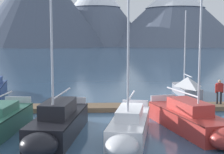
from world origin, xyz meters
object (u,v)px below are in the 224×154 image
sailboat_far_berth (192,120)px  person_on_dock (219,90)px  sailboat_mid_dock_starboard (129,127)px  sailboat_outer_slip (186,86)px  sailboat_mid_dock_port (57,124)px

sailboat_far_berth → person_on_dock: (4.07, 5.46, 0.61)m
sailboat_mid_dock_starboard → sailboat_outer_slip: (7.08, 11.61, 0.18)m
sailboat_outer_slip → sailboat_far_berth: bearing=-108.6°
sailboat_mid_dock_starboard → sailboat_outer_slip: size_ratio=1.18×
sailboat_mid_dock_port → person_on_dock: size_ratio=5.04×
sailboat_outer_slip → person_on_dock: (0.40, -5.41, 0.48)m
sailboat_mid_dock_starboard → sailboat_far_berth: (3.41, 0.74, 0.05)m
sailboat_mid_dock_port → sailboat_outer_slip: sailboat_mid_dock_port is taller
sailboat_mid_dock_port → sailboat_outer_slip: bearing=46.3°
sailboat_mid_dock_port → sailboat_mid_dock_starboard: sailboat_mid_dock_port is taller
sailboat_mid_dock_port → sailboat_outer_slip: size_ratio=1.18×
sailboat_mid_dock_starboard → sailboat_far_berth: sailboat_mid_dock_starboard is taller
sailboat_mid_dock_port → sailboat_outer_slip: 15.21m
sailboat_far_berth → sailboat_outer_slip: bearing=71.4°
sailboat_mid_dock_port → person_on_dock: bearing=27.1°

